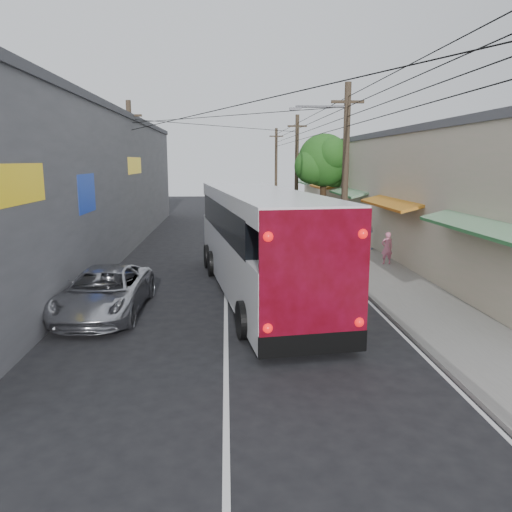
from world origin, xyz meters
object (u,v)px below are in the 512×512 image
at_px(parked_car_mid, 280,220).
at_px(pedestrian_far, 366,233).
at_px(pedestrian_near, 387,248).
at_px(coach_bus, 258,241).
at_px(jeepney, 104,292).
at_px(parked_suv, 316,239).
at_px(parked_car_far, 279,216).

bearing_deg(parked_car_mid, pedestrian_far, -61.80).
relative_size(pedestrian_near, pedestrian_far, 0.84).
xyz_separation_m(parked_car_mid, pedestrian_far, (3.66, -8.69, 0.31)).
bearing_deg(coach_bus, parked_car_mid, 73.35).
height_order(jeepney, pedestrian_near, pedestrian_near).
bearing_deg(parked_suv, pedestrian_near, -49.41).
relative_size(parked_suv, parked_car_mid, 1.42).
height_order(parked_car_mid, pedestrian_far, pedestrian_far).
bearing_deg(parked_car_far, jeepney, -113.87).
bearing_deg(pedestrian_far, parked_car_far, -39.04).
bearing_deg(parked_car_far, pedestrian_far, -76.16).
xyz_separation_m(coach_bus, pedestrian_far, (6.27, 8.20, -0.94)).
relative_size(jeepney, parked_suv, 0.92).
bearing_deg(parked_car_mid, parked_car_far, 91.46).
bearing_deg(jeepney, coach_bus, 25.54).
bearing_deg(pedestrian_far, jeepney, 76.02).
distance_m(parked_car_mid, pedestrian_near, 13.04).
relative_size(coach_bus, parked_car_far, 2.98).
distance_m(coach_bus, jeepney, 5.60).
distance_m(parked_car_far, pedestrian_far, 11.48).
bearing_deg(parked_car_mid, parked_suv, -79.85).
bearing_deg(parked_car_mid, jeepney, -106.28).
relative_size(parked_car_far, pedestrian_near, 3.01).
height_order(pedestrian_near, pedestrian_far, pedestrian_far).
distance_m(jeepney, pedestrian_near, 12.94).
bearing_deg(parked_car_far, parked_car_mid, -97.86).
height_order(coach_bus, pedestrian_near, coach_bus).
height_order(jeepney, parked_car_far, parked_car_far).
distance_m(coach_bus, parked_car_mid, 17.14).
relative_size(coach_bus, pedestrian_near, 8.98).
distance_m(jeepney, parked_car_far, 22.73).
height_order(parked_car_mid, parked_car_far, parked_car_far).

